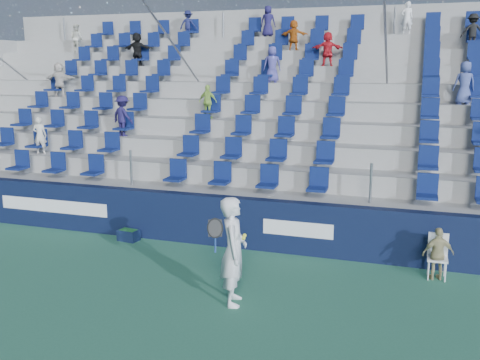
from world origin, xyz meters
The scene contains 7 objects.
ground centered at (0.00, 0.00, 0.00)m, with size 70.00×70.00×0.00m, color #2E6D51.
sponsor_wall centered at (0.00, 3.15, 0.60)m, with size 24.00×0.32×1.20m.
grandstand centered at (0.00, 8.24, 2.14)m, with size 24.00×8.17×6.63m.
tennis_player centered at (0.93, 0.19, 0.99)m, with size 0.72×0.82×1.97m.
line_judge_chair centered at (4.45, 2.64, 0.51)m, with size 0.40×0.41×0.90m.
line_judge centered at (4.45, 2.50, 0.54)m, with size 0.63×0.26×1.07m, color tan.
ball_bin centered at (-2.66, 2.75, 0.15)m, with size 0.53×0.38×0.28m.
Camera 1 is at (3.83, -8.32, 4.20)m, focal length 40.00 mm.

